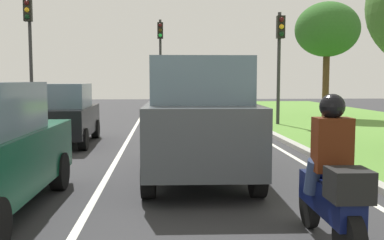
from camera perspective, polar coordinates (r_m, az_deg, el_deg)
name	(u,v)px	position (r m, az deg, el deg)	size (l,w,h in m)	color
ground_plane	(150,141)	(13.75, -5.43, -2.75)	(60.00, 60.00, 0.00)	#2D2D30
lane_line_center	(127,142)	(13.78, -8.35, -2.75)	(0.12, 32.00, 0.01)	silver
lane_line_right_edge	(265,140)	(14.11, 9.36, -2.58)	(0.12, 32.00, 0.01)	silver
curb_right	(281,138)	(14.23, 11.32, -2.32)	(0.24, 48.00, 0.12)	#9E9B93
car_suv_ahead	(199,118)	(8.54, 0.86, 0.30)	(2.08, 4.56, 2.28)	#474C51
car_hatchback_far	(63,114)	(13.54, -16.21, 0.69)	(1.79, 3.73, 1.78)	black
motorcycle	(331,199)	(5.23, 17.40, -9.70)	(0.41, 1.90, 1.01)	#0C143F
rider_person	(331,143)	(5.15, 17.42, -2.89)	(0.51, 0.41, 1.16)	#4C1E0C
traffic_light_near_right	(280,48)	(18.68, 11.19, 9.02)	(0.32, 0.50, 4.63)	#2D2D2D
traffic_light_overhead_left	(29,37)	(19.92, -20.13, 9.90)	(0.32, 0.50, 5.32)	#2D2D2D
traffic_light_far_median	(160,50)	(25.39, -4.08, 8.98)	(0.32, 0.50, 5.26)	#2D2D2D
tree_roadside_far	(327,30)	(22.91, 16.94, 10.96)	(3.10, 3.10, 5.64)	#4C331E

